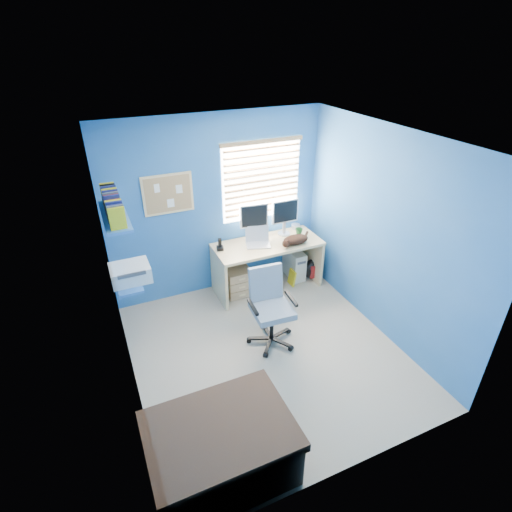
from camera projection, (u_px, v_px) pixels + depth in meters
name	position (u px, v px, depth m)	size (l,w,h in m)	color
floor	(267.00, 352.00, 4.76)	(3.00, 3.20, 0.00)	tan
ceiling	(270.00, 140.00, 3.53)	(3.00, 3.20, 0.00)	white
wall_back	(217.00, 208.00, 5.42)	(3.00, 0.01, 2.50)	#2160A7
wall_front	(364.00, 364.00, 2.87)	(3.00, 0.01, 2.50)	#2160A7
wall_left	(119.00, 296.00, 3.61)	(0.01, 3.20, 2.50)	#2160A7
wall_right	(384.00, 236.00, 4.68)	(0.01, 3.20, 2.50)	#2160A7
desk	(267.00, 266.00, 5.79)	(1.52, 0.65, 0.74)	#E3C583
laptop	(258.00, 238.00, 5.50)	(0.33, 0.26, 0.22)	silver
monitor_left	(253.00, 222.00, 5.58)	(0.40, 0.12, 0.54)	silver
monitor_right	(284.00, 217.00, 5.72)	(0.40, 0.12, 0.54)	silver
phone	(220.00, 244.00, 5.40)	(0.09, 0.11, 0.17)	black
mug	(299.00, 232.00, 5.81)	(0.10, 0.09, 0.10)	#28692B
cd_spindle	(296.00, 226.00, 6.00)	(0.13, 0.13, 0.07)	silver
cat	(296.00, 240.00, 5.55)	(0.38, 0.20, 0.14)	black
tower_pc	(294.00, 263.00, 6.13)	(0.19, 0.44, 0.45)	beige
drawer_boxes	(239.00, 282.00, 5.72)	(0.35, 0.28, 0.41)	tan
yellow_book	(292.00, 278.00, 5.97)	(0.03, 0.17, 0.24)	yellow
backpack	(312.00, 269.00, 6.11)	(0.28, 0.21, 0.33)	black
bed_corner	(221.00, 449.00, 3.36)	(1.15, 0.82, 0.55)	#442F1F
office_chair	(270.00, 316.00, 4.79)	(0.59, 0.59, 0.95)	black
window_blinds	(262.00, 181.00, 5.47)	(1.15, 0.05, 1.10)	white
corkboard	(168.00, 194.00, 5.02)	(0.64, 0.02, 0.52)	#E3C583
wall_shelves	(121.00, 240.00, 4.17)	(0.42, 0.90, 1.05)	#3771BD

